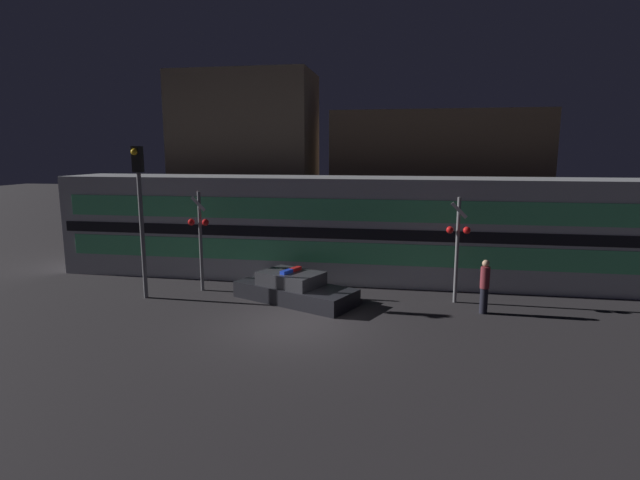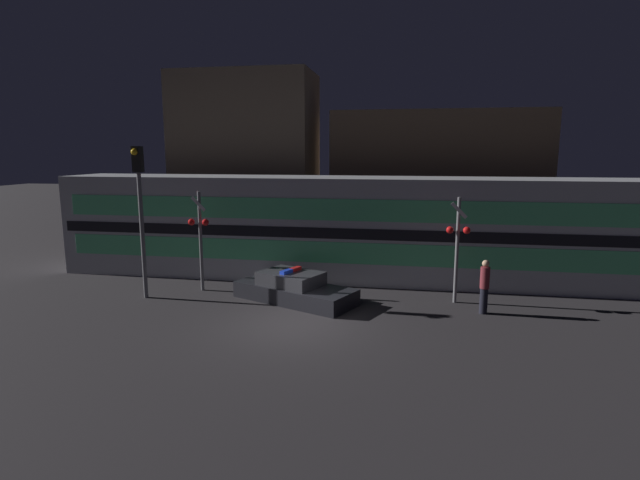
{
  "view_description": "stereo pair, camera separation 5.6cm",
  "coord_description": "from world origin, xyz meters",
  "px_view_note": "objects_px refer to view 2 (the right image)",
  "views": [
    {
      "loc": [
        3.3,
        -14.28,
        5.25
      ],
      "look_at": [
        -0.0,
        4.34,
        1.9
      ],
      "focal_mm": 28.0,
      "sensor_mm": 36.0,
      "label": 1
    },
    {
      "loc": [
        3.36,
        -14.27,
        5.25
      ],
      "look_at": [
        -0.0,
        4.34,
        1.9
      ],
      "focal_mm": 28.0,
      "sensor_mm": 36.0,
      "label": 2
    }
  ],
  "objects_px": {
    "police_car": "(294,289)",
    "pedestrian": "(484,286)",
    "train": "(341,228)",
    "crossing_signal_near": "(457,243)",
    "traffic_light_corner": "(140,200)"
  },
  "relations": [
    {
      "from": "pedestrian",
      "to": "traffic_light_corner",
      "type": "distance_m",
      "value": 12.17
    },
    {
      "from": "police_car",
      "to": "crossing_signal_near",
      "type": "xyz_separation_m",
      "value": [
        5.64,
        0.77,
        1.74
      ]
    },
    {
      "from": "train",
      "to": "crossing_signal_near",
      "type": "xyz_separation_m",
      "value": [
        4.47,
        -2.95,
        0.05
      ]
    },
    {
      "from": "pedestrian",
      "to": "traffic_light_corner",
      "type": "relative_size",
      "value": 0.33
    },
    {
      "from": "pedestrian",
      "to": "traffic_light_corner",
      "type": "xyz_separation_m",
      "value": [
        -11.87,
        -0.31,
        2.64
      ]
    },
    {
      "from": "train",
      "to": "pedestrian",
      "type": "distance_m",
      "value": 6.73
    },
    {
      "from": "pedestrian",
      "to": "crossing_signal_near",
      "type": "height_order",
      "value": "crossing_signal_near"
    },
    {
      "from": "train",
      "to": "crossing_signal_near",
      "type": "relative_size",
      "value": 6.41
    },
    {
      "from": "traffic_light_corner",
      "to": "pedestrian",
      "type": "bearing_deg",
      "value": 1.48
    },
    {
      "from": "police_car",
      "to": "pedestrian",
      "type": "xyz_separation_m",
      "value": [
        6.46,
        -0.28,
        0.5
      ]
    },
    {
      "from": "crossing_signal_near",
      "to": "traffic_light_corner",
      "type": "xyz_separation_m",
      "value": [
        -11.05,
        -1.35,
        1.41
      ]
    },
    {
      "from": "pedestrian",
      "to": "traffic_light_corner",
      "type": "height_order",
      "value": "traffic_light_corner"
    },
    {
      "from": "crossing_signal_near",
      "to": "pedestrian",
      "type": "bearing_deg",
      "value": -51.85
    },
    {
      "from": "crossing_signal_near",
      "to": "police_car",
      "type": "bearing_deg",
      "value": -172.22
    },
    {
      "from": "police_car",
      "to": "pedestrian",
      "type": "relative_size",
      "value": 2.61
    }
  ]
}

